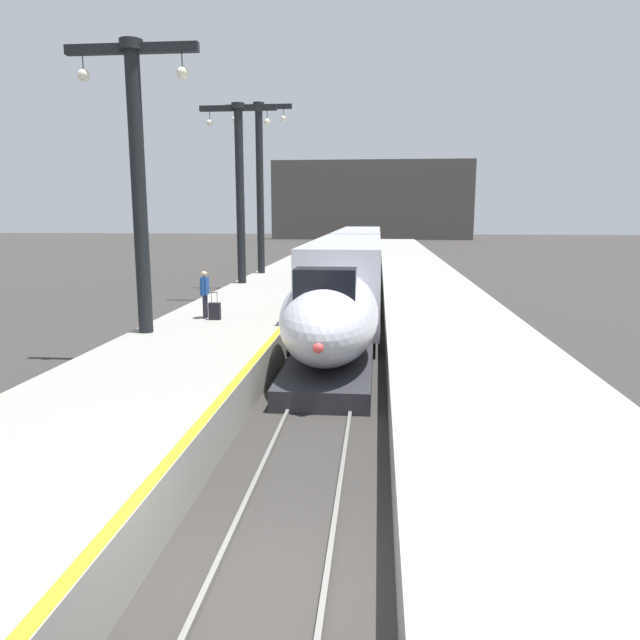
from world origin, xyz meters
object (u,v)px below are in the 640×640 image
(station_column_far, at_px, (240,177))
(passenger_near_edge, at_px, (205,291))
(station_column_distant, at_px, (260,174))
(rolling_suitcase, at_px, (215,311))
(station_column_mid, at_px, (137,161))
(highspeed_train_main, at_px, (353,266))

(station_column_far, height_order, passenger_near_edge, station_column_far)
(station_column_distant, relative_size, rolling_suitcase, 10.37)
(station_column_mid, relative_size, station_column_distant, 0.85)
(highspeed_train_main, relative_size, station_column_far, 4.16)
(rolling_suitcase, bearing_deg, station_column_mid, -122.98)
(passenger_near_edge, distance_m, rolling_suitcase, 0.84)
(station_column_mid, height_order, rolling_suitcase, station_column_mid)
(highspeed_train_main, height_order, rolling_suitcase, highspeed_train_main)
(highspeed_train_main, relative_size, station_column_mid, 4.44)
(station_column_distant, distance_m, passenger_near_edge, 16.94)
(station_column_mid, relative_size, station_column_far, 0.94)
(highspeed_train_main, distance_m, station_column_far, 7.57)
(station_column_mid, distance_m, station_column_far, 13.43)
(station_column_mid, bearing_deg, highspeed_train_main, 67.54)
(station_column_mid, xyz_separation_m, station_column_far, (0.00, 13.42, 0.30))
(station_column_distant, bearing_deg, highspeed_train_main, -37.39)
(station_column_far, height_order, rolling_suitcase, station_column_far)
(highspeed_train_main, xyz_separation_m, rolling_suitcase, (-4.34, -11.88, -0.57))
(highspeed_train_main, xyz_separation_m, station_column_distant, (-5.90, 4.51, 5.18))
(station_column_far, height_order, station_column_distant, station_column_distant)
(station_column_far, distance_m, passenger_near_edge, 11.74)
(passenger_near_edge, relative_size, rolling_suitcase, 1.72)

